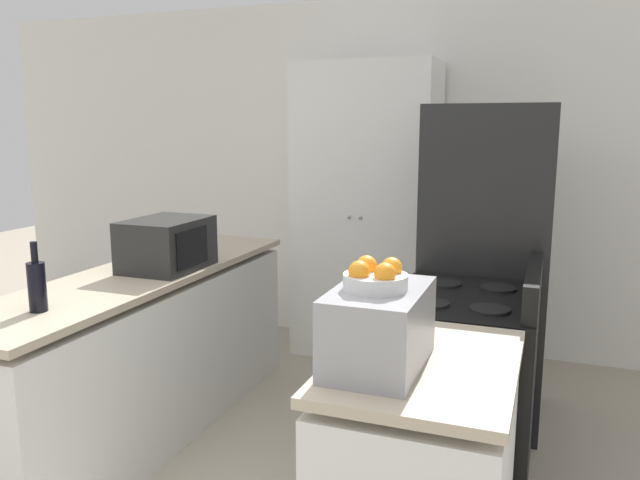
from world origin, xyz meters
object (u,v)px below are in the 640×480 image
object	(u,v)px
toaster_oven	(378,327)
fruit_bowl	(375,277)
pantry_cabinet	(366,212)
wine_bottle	(37,285)
microwave	(167,244)
stove	(461,389)
refrigerator	(487,265)

from	to	relation	value
toaster_oven	fruit_bowl	bearing A→B (deg)	-115.07
toaster_oven	fruit_bowl	distance (m)	0.17
pantry_cabinet	wine_bottle	world-z (taller)	pantry_cabinet
toaster_oven	microwave	bearing A→B (deg)	146.85
stove	wine_bottle	world-z (taller)	wine_bottle
microwave	wine_bottle	bearing A→B (deg)	-93.60
pantry_cabinet	toaster_oven	size ratio (longest dim) A/B	4.72
wine_bottle	fruit_bowl	size ratio (longest dim) A/B	1.45
pantry_cabinet	refrigerator	bearing A→B (deg)	-38.53
wine_bottle	fruit_bowl	bearing A→B (deg)	-3.74
fruit_bowl	stove	bearing A→B (deg)	80.52
wine_bottle	pantry_cabinet	bearing A→B (deg)	73.25
pantry_cabinet	refrigerator	world-z (taller)	pantry_cabinet
wine_bottle	fruit_bowl	xyz separation A→B (m)	(1.48, -0.10, 0.19)
toaster_oven	wine_bottle	bearing A→B (deg)	176.91
pantry_cabinet	wine_bottle	distance (m)	2.49
refrigerator	fruit_bowl	world-z (taller)	refrigerator
stove	toaster_oven	distance (m)	1.11
refrigerator	toaster_oven	world-z (taller)	refrigerator
wine_bottle	microwave	bearing A→B (deg)	86.40
pantry_cabinet	microwave	world-z (taller)	pantry_cabinet
toaster_oven	pantry_cabinet	bearing A→B (deg)	107.39
pantry_cabinet	toaster_oven	distance (m)	2.58
wine_bottle	toaster_oven	size ratio (longest dim) A/B	0.66
wine_bottle	fruit_bowl	world-z (taller)	fruit_bowl
toaster_oven	fruit_bowl	world-z (taller)	fruit_bowl
pantry_cabinet	microwave	size ratio (longest dim) A/B	4.52
pantry_cabinet	toaster_oven	bearing A→B (deg)	-72.61
pantry_cabinet	fruit_bowl	world-z (taller)	pantry_cabinet
refrigerator	microwave	size ratio (longest dim) A/B	3.82
wine_bottle	refrigerator	bearing A→B (deg)	44.63
stove	refrigerator	distance (m)	0.89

